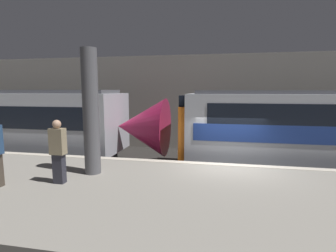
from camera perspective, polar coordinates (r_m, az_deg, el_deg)
ground_plane at (r=9.39m, az=13.00°, el=-14.20°), size 120.00×120.00×0.00m
platform at (r=6.70m, az=13.90°, el=-18.65°), size 40.00×5.44×1.07m
station_rear_barrier at (r=15.34m, az=12.56°, el=4.87°), size 50.00×0.15×5.50m
support_pillar_near at (r=7.83m, az=-16.45°, el=2.88°), size 0.46×0.46×3.60m
train_modern at (r=15.54m, az=-32.79°, el=0.34°), size 16.31×2.93×3.50m
person_waiting at (r=7.39m, az=-22.79°, el=-4.87°), size 0.38×0.24×1.68m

